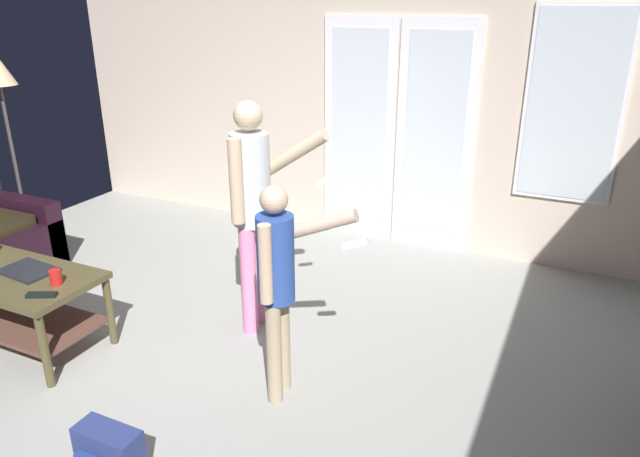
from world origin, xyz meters
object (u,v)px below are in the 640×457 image
backpack (109,454)px  coffee_table (17,293)px  laptop_closed (28,271)px  tv_remote_black (42,295)px  cup_near_edge (56,277)px  person_child (279,276)px  person_adult (254,198)px

backpack → coffee_table: bearing=154.6°
laptop_closed → coffee_table: bearing=-134.4°
tv_remote_black → coffee_table: bearing=134.8°
coffee_table → tv_remote_black: tv_remote_black is taller
coffee_table → laptop_closed: laptop_closed is taller
laptop_closed → cup_near_edge: cup_near_edge is taller
laptop_closed → person_child: bearing=11.7°
coffee_table → laptop_closed: bearing=40.5°
cup_near_edge → person_adult: bearing=43.4°
laptop_closed → cup_near_edge: (0.30, -0.05, 0.04)m
coffee_table → tv_remote_black: 0.47m
person_child → backpack: bearing=-115.5°
backpack → cup_near_edge: bearing=146.2°
coffee_table → person_child: 1.83m
backpack → tv_remote_black: size_ratio=1.89×
laptop_closed → tv_remote_black: 0.40m
coffee_table → person_adult: (1.26, 0.86, 0.56)m
person_adult → person_child: size_ratio=1.24×
coffee_table → tv_remote_black: bearing=-18.2°
laptop_closed → cup_near_edge: 0.31m
coffee_table → person_child: bearing=8.3°
person_child → cup_near_edge: bearing=-170.0°
person_child → laptop_closed: person_child is taller
coffee_table → tv_remote_black: (0.42, -0.14, 0.15)m
backpack → cup_near_edge: size_ratio=3.42×
coffee_table → tv_remote_black: size_ratio=6.42×
laptop_closed → backpack: bearing=-23.7°
laptop_closed → cup_near_edge: size_ratio=3.60×
person_adult → cup_near_edge: bearing=-136.6°
person_adult → cup_near_edge: size_ratio=16.50×
laptop_closed → tv_remote_black: (0.35, -0.20, 0.00)m
person_child → person_adult: bearing=130.4°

